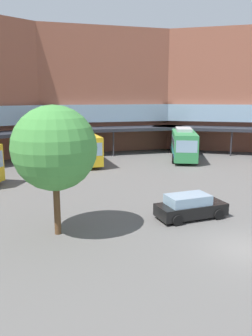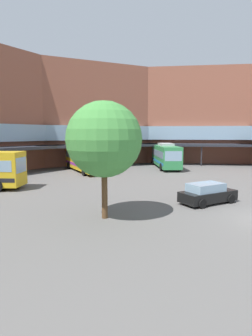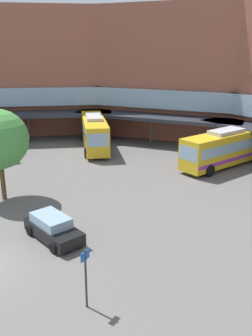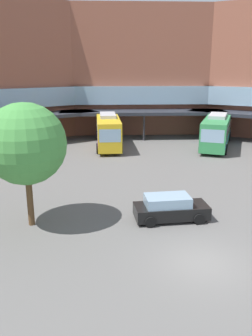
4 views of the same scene
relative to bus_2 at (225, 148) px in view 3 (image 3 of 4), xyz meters
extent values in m
cube|color=#93543F|center=(-11.78, 7.88, 6.34)|extent=(21.50, 11.29, 16.44)
cube|color=#8CADC6|center=(-11.62, 7.30, 3.38)|extent=(19.58, 10.97, 2.30)
cube|color=#282B33|center=(-10.44, 3.06, 1.40)|extent=(20.97, 9.37, 0.40)
cylinder|color=#2D2D33|center=(-10.02, 1.52, -0.24)|extent=(0.20, 0.20, 3.29)
cube|color=#93543F|center=(-27.68, -1.66, 6.34)|extent=(18.58, 19.10, 16.44)
cube|color=#8CADC6|center=(-27.25, -2.08, 3.38)|extent=(17.33, 17.77, 2.30)
cube|color=#282B33|center=(-24.06, -5.11, 1.40)|extent=(17.13, 17.72, 0.40)
cylinder|color=#2D2D33|center=(-22.90, -6.21, -0.24)|extent=(0.20, 0.20, 3.29)
cube|color=gold|center=(0.00, 0.02, -0.03)|extent=(4.83, 10.94, 3.01)
cube|color=#8CADC6|center=(0.00, 0.02, 0.34)|extent=(4.74, 10.33, 0.96)
cube|color=purple|center=(0.00, 0.02, -0.87)|extent=(4.81, 10.74, 0.36)
cube|color=#8CADC6|center=(-1.20, -5.13, 0.34)|extent=(2.14, 0.61, 1.33)
cube|color=#B2B2B7|center=(0.00, 0.02, 1.66)|extent=(2.56, 4.13, 0.36)
cylinder|color=black|center=(0.38, -3.80, -1.33)|extent=(0.54, 1.14, 1.10)
cylinder|color=black|center=(-2.02, -3.23, -1.33)|extent=(0.54, 1.14, 1.10)
cylinder|color=black|center=(-0.37, 3.83, -1.33)|extent=(0.54, 1.14, 1.10)
cylinder|color=black|center=(-19.97, -11.67, -1.33)|extent=(1.12, 0.76, 1.10)
cube|color=gold|center=(-14.86, -3.02, 0.05)|extent=(9.86, 9.33, 3.16)
cube|color=#8CADC6|center=(-14.86, -3.02, 0.42)|extent=(9.40, 8.92, 1.01)
cube|color=black|center=(-14.86, -3.02, -0.84)|extent=(9.71, 9.20, 0.38)
cube|color=#8CADC6|center=(-10.80, -6.75, 0.42)|extent=(1.55, 1.67, 1.39)
cube|color=#B2B2B7|center=(-14.86, -3.02, 1.81)|extent=(4.11, 3.97, 0.36)
cylinder|color=black|center=(-11.25, -4.67, -1.33)|extent=(1.01, 0.96, 1.10)
cylinder|color=black|center=(-12.91, -6.48, -1.33)|extent=(1.01, 0.96, 1.10)
cylinder|color=black|center=(-16.82, 0.44, -1.33)|extent=(1.01, 0.96, 1.10)
cylinder|color=black|center=(-18.48, -1.37, -1.33)|extent=(1.01, 0.96, 1.10)
cube|color=black|center=(-1.81, -20.70, -1.33)|extent=(4.65, 2.55, 0.75)
cube|color=#8CADC6|center=(-2.05, -20.66, -0.65)|extent=(2.88, 2.03, 0.60)
cylinder|color=black|center=(-0.22, -20.07, -1.55)|extent=(0.69, 0.33, 0.66)
cylinder|color=black|center=(-0.54, -21.84, -1.55)|extent=(0.69, 0.33, 0.66)
cylinder|color=black|center=(-3.08, -19.56, -1.55)|extent=(0.69, 0.33, 0.66)
cylinder|color=black|center=(-3.40, -21.33, -1.55)|extent=(0.69, 0.33, 0.66)
cylinder|color=brown|center=(-9.85, -18.78, -0.10)|extent=(0.36, 0.36, 3.58)
cylinder|color=#2D2D33|center=(4.29, -24.05, -0.38)|extent=(0.10, 0.10, 3.00)
cube|color=#1959B2|center=(4.29, -24.05, 0.82)|extent=(0.12, 0.60, 0.44)
camera|label=1|loc=(-15.81, -35.93, 5.64)|focal=36.26mm
camera|label=2|loc=(-19.27, -32.24, 3.30)|focal=29.32mm
camera|label=3|loc=(14.79, -34.33, 9.64)|focal=40.26mm
camera|label=4|loc=(-10.51, -38.36, 7.08)|focal=37.49mm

